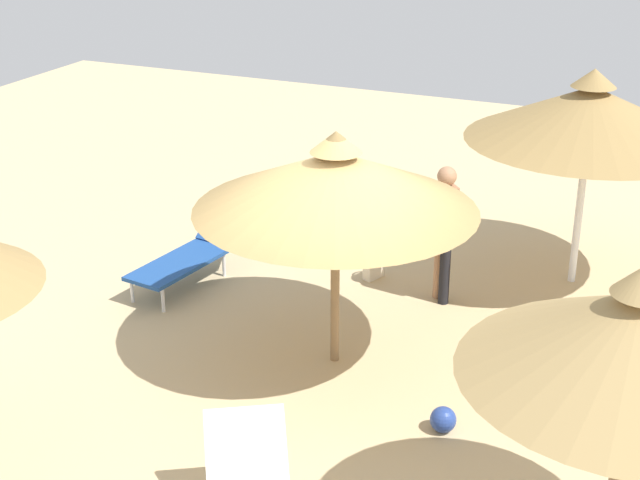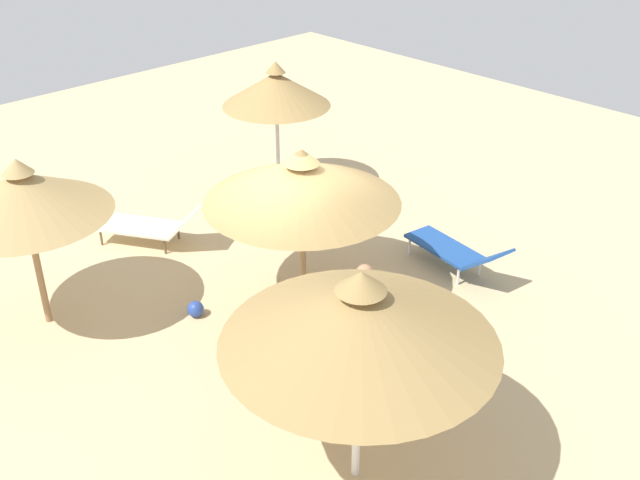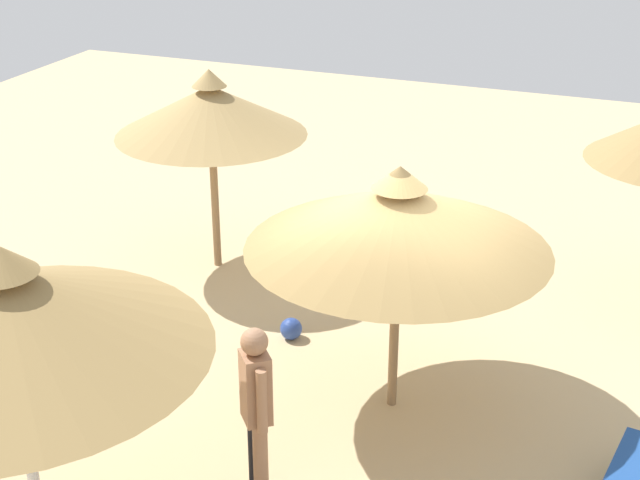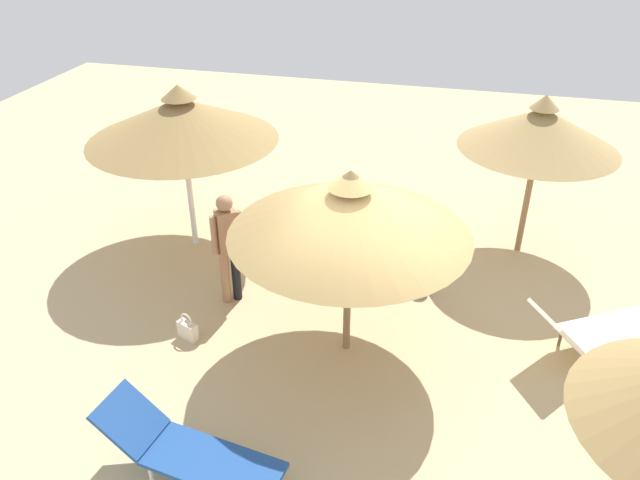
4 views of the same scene
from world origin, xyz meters
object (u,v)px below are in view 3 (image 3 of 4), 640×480
object	(u,v)px
parasol_umbrella_far_left	(211,111)
lounge_chair_far_right	(417,240)
parasol_umbrella_front	(8,313)
beach_ball	(291,329)
person_standing_near_left	(256,406)
parasol_umbrella_back	(398,218)

from	to	relation	value
parasol_umbrella_far_left	lounge_chair_far_right	distance (m)	3.18
parasol_umbrella_front	lounge_chair_far_right	bearing A→B (deg)	-102.33
parasol_umbrella_far_left	beach_ball	bearing A→B (deg)	139.23
parasol_umbrella_front	person_standing_near_left	bearing A→B (deg)	-138.91
person_standing_near_left	beach_ball	size ratio (longest dim) A/B	6.77
person_standing_near_left	beach_ball	world-z (taller)	person_standing_near_left
lounge_chair_far_right	beach_ball	xyz separation A→B (m)	(0.82, 2.34, -0.27)
parasol_umbrella_back	parasol_umbrella_far_left	distance (m)	3.90
parasol_umbrella_back	person_standing_near_left	xyz separation A→B (m)	(0.63, 1.86, -1.07)
parasol_umbrella_back	beach_ball	xyz separation A→B (m)	(1.47, -0.83, -1.93)
parasol_umbrella_back	parasol_umbrella_front	bearing A→B (deg)	56.68
parasol_umbrella_far_left	beach_ball	size ratio (longest dim) A/B	10.46
parasol_umbrella_far_left	lounge_chair_far_right	size ratio (longest dim) A/B	1.31
parasol_umbrella_far_left	beach_ball	xyz separation A→B (m)	(-1.69, 1.45, -2.01)
parasol_umbrella_far_left	person_standing_near_left	size ratio (longest dim) A/B	1.54
parasol_umbrella_front	lounge_chair_far_right	size ratio (longest dim) A/B	1.46
parasol_umbrella_front	person_standing_near_left	xyz separation A→B (m)	(-1.38, -1.21, -1.22)
parasol_umbrella_back	parasol_umbrella_far_left	world-z (taller)	parasol_umbrella_far_left
parasol_umbrella_front	beach_ball	size ratio (longest dim) A/B	11.70
parasol_umbrella_far_left	lounge_chair_far_right	bearing A→B (deg)	-160.47
lounge_chair_far_right	person_standing_near_left	bearing A→B (deg)	90.23
beach_ball	parasol_umbrella_far_left	bearing A→B (deg)	-40.77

